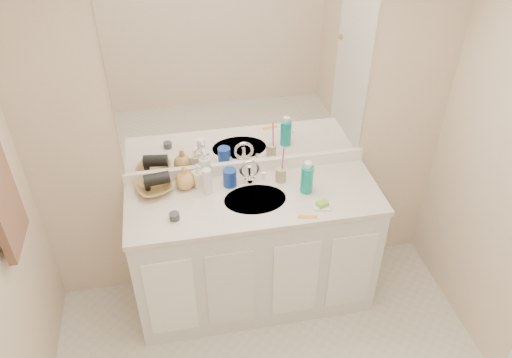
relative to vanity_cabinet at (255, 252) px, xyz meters
The scene contains 22 objects.
wall_back 0.82m from the vanity_cabinet, 90.00° to the left, with size 2.60×0.02×2.40m, color beige.
vanity_cabinet is the anchor object (origin of this frame).
countertop 0.44m from the vanity_cabinet, ahead, with size 1.52×0.57×0.03m, color silver.
backsplash 0.56m from the vanity_cabinet, 90.00° to the left, with size 1.52×0.03×0.08m, color white.
sink_basin 0.44m from the vanity_cabinet, 90.00° to the right, with size 0.37×0.37×0.02m, color silver.
faucet 0.53m from the vanity_cabinet, 90.00° to the left, with size 0.02×0.02×0.11m, color silver.
mirror 1.17m from the vanity_cabinet, 90.00° to the left, with size 1.48×0.01×1.20m, color white.
blue_mug 0.54m from the vanity_cabinet, 130.87° to the left, with size 0.08×0.08×0.11m, color navy.
tan_cup 0.55m from the vanity_cabinet, 34.06° to the left, with size 0.07×0.07×0.09m, color tan.
toothbrush 0.65m from the vanity_cabinet, 32.70° to the left, with size 0.01×0.01×0.20m, color #FF439D.
mouthwash_bottle 0.63m from the vanity_cabinet, ahead, with size 0.07×0.07×0.18m, color #0C978A.
soap_dish 0.61m from the vanity_cabinet, 23.84° to the right, with size 0.10×0.08×0.01m, color white.
green_soap 0.62m from the vanity_cabinet, 23.84° to the right, with size 0.07×0.05×0.02m, color #7CBF2E.
orange_comb 0.58m from the vanity_cabinet, 41.96° to the right, with size 0.11×0.02×0.00m, color orange.
dark_jar 0.68m from the vanity_cabinet, 167.15° to the right, with size 0.06×0.06×0.04m, color #38373E.
extra_white_bottle 0.61m from the vanity_cabinet, 160.30° to the left, with size 0.05×0.05×0.17m, color white.
soap_bottle_white 0.66m from the vanity_cabinet, 139.35° to the left, with size 0.08×0.09×0.22m, color white.
soap_bottle_cream 0.64m from the vanity_cabinet, 150.40° to the left, with size 0.07×0.07×0.15m, color #F8EDCA.
soap_bottle_yellow 0.68m from the vanity_cabinet, 156.53° to the left, with size 0.12×0.12×0.15m, color tan.
wicker_basket 0.77m from the vanity_cabinet, 163.87° to the left, with size 0.21×0.21×0.05m, color #A17A41.
hair_dryer 0.80m from the vanity_cabinet, 163.32° to the left, with size 0.07×0.07×0.15m, color black.
hand_towel 1.52m from the vanity_cabinet, 168.69° to the right, with size 0.04×0.32×0.55m, color brown.
Camera 1 is at (-0.43, -1.23, 2.73)m, focal length 35.00 mm.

